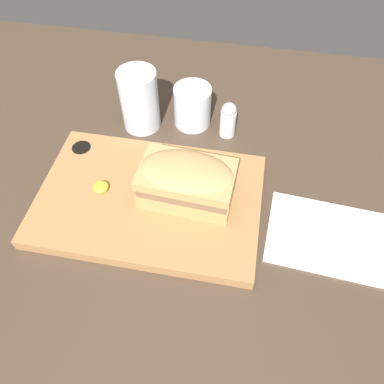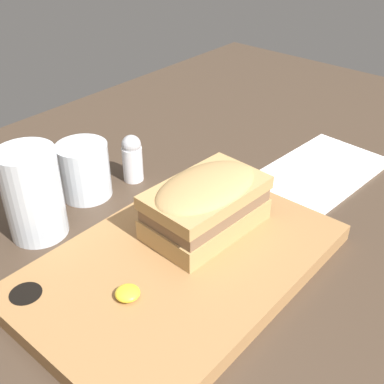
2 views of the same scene
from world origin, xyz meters
TOP-DOWN VIEW (x-y plane):
  - dining_table at (0.00, 0.00)cm, footprint 160.82×96.59cm
  - serving_board at (4.91, -0.28)cm, footprint 34.75×23.18cm
  - sandwich at (10.84, 1.28)cm, footprint 14.47×9.25cm
  - mustard_dollop at (-2.79, 0.30)cm, footprint 2.50×2.50cm
  - water_glass at (-0.99, 17.83)cm, footprint 6.89×6.89cm
  - wine_glass at (8.22, 20.16)cm, footprint 6.87×6.87cm
  - napkin at (34.41, -1.41)cm, footprint 21.90×14.20cm
  - salt_shaker at (15.09, 18.14)cm, footprint 2.87×2.87cm

SIDE VIEW (x-z plane):
  - dining_table at x=0.00cm, z-range 0.00..2.00cm
  - napkin at x=34.41cm, z-range 2.00..2.40cm
  - serving_board at x=4.91cm, z-range 1.98..4.08cm
  - mustard_dollop at x=-2.79cm, z-range 4.05..5.05cm
  - wine_glass at x=8.22cm, z-range 1.69..9.26cm
  - salt_shaker at x=15.09cm, z-range 2.06..9.06cm
  - water_glass at x=-0.99cm, z-range 1.25..12.59cm
  - sandwich at x=10.84cm, z-range 4.30..11.13cm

